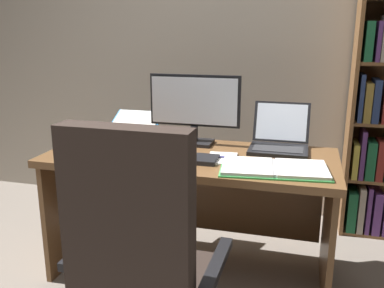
{
  "coord_description": "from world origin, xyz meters",
  "views": [
    {
      "loc": [
        0.62,
        -1.32,
        1.39
      ],
      "look_at": [
        0.04,
        0.76,
        0.81
      ],
      "focal_mm": 39.31,
      "sensor_mm": 36.0,
      "label": 1
    }
  ],
  "objects": [
    {
      "name": "coffee_mug",
      "position": [
        -0.55,
        0.86,
        0.78
      ],
      "size": [
        0.08,
        0.08,
        0.1
      ],
      "primitive_type": "cylinder",
      "color": "maroon",
      "rests_on": "desk"
    },
    {
      "name": "monitor",
      "position": [
        -0.01,
        1.03,
        0.95
      ],
      "size": [
        0.54,
        0.16,
        0.41
      ],
      "color": "black",
      "rests_on": "desk"
    },
    {
      "name": "open_binder",
      "position": [
        0.49,
        0.64,
        0.74
      ],
      "size": [
        0.55,
        0.34,
        0.02
      ],
      "rotation": [
        0.0,
        0.0,
        0.11
      ],
      "color": "green",
      "rests_on": "desk"
    },
    {
      "name": "keyboard",
      "position": [
        -0.01,
        0.69,
        0.75
      ],
      "size": [
        0.42,
        0.15,
        0.02
      ],
      "primitive_type": "cube",
      "color": "black",
      "rests_on": "desk"
    },
    {
      "name": "computer_mouse",
      "position": [
        -0.31,
        0.69,
        0.75
      ],
      "size": [
        0.06,
        0.1,
        0.04
      ],
      "primitive_type": "ellipsoid",
      "color": "black",
      "rests_on": "desk"
    },
    {
      "name": "office_chair",
      "position": [
        0.04,
        0.02,
        0.46
      ],
      "size": [
        0.61,
        0.6,
        1.09
      ],
      "rotation": [
        0.0,
        0.0,
        -0.01
      ],
      "color": "black",
      "rests_on": "ground"
    },
    {
      "name": "desk",
      "position": [
        0.02,
        0.88,
        0.53
      ],
      "size": [
        1.58,
        0.69,
        0.73
      ],
      "color": "brown",
      "rests_on": "ground"
    },
    {
      "name": "notepad",
      "position": [
        0.21,
        0.76,
        0.74
      ],
      "size": [
        0.17,
        0.22,
        0.01
      ],
      "primitive_type": "cube",
      "rotation": [
        0.0,
        0.0,
        0.09
      ],
      "color": "silver",
      "rests_on": "desk"
    },
    {
      "name": "pen",
      "position": [
        0.23,
        0.76,
        0.75
      ],
      "size": [
        0.14,
        0.03,
        0.01
      ],
      "primitive_type": "cylinder",
      "rotation": [
        0.0,
        1.57,
        0.17
      ],
      "color": "navy",
      "rests_on": "notepad"
    },
    {
      "name": "wall_back",
      "position": [
        0.0,
        1.9,
        1.37
      ],
      "size": [
        5.1,
        0.12,
        2.73
      ],
      "primitive_type": "cube",
      "color": "#A89E8E",
      "rests_on": "ground"
    },
    {
      "name": "reading_stand_with_book",
      "position": [
        -0.43,
        1.1,
        0.81
      ],
      "size": [
        0.32,
        0.3,
        0.15
      ],
      "color": "black",
      "rests_on": "desk"
    },
    {
      "name": "laptop",
      "position": [
        0.48,
        1.04,
        0.79
      ],
      "size": [
        0.32,
        0.34,
        0.25
      ],
      "color": "black",
      "rests_on": "desk"
    }
  ]
}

